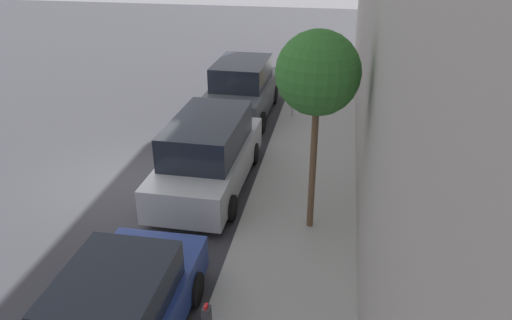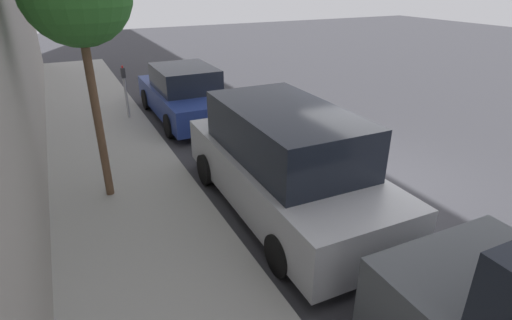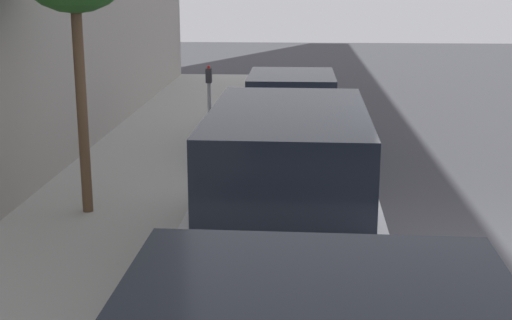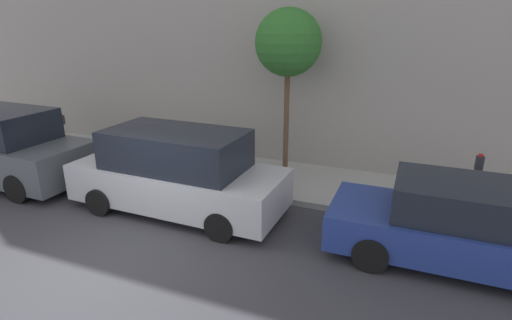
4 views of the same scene
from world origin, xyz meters
The scene contains 5 objects.
ground_plane centered at (0.00, 0.00, 0.00)m, with size 60.00×60.00×0.00m, color #38383D.
sidewalk centered at (4.82, 0.00, 0.07)m, with size 2.63×32.00×0.15m.
parked_sedan_nearest centered at (2.34, -5.68, 0.73)m, with size 1.92×4.51×1.54m.
parked_minivan_second centered at (2.32, 0.10, 0.92)m, with size 2.02×4.93×1.90m.
parking_meter_near centered at (3.95, -6.06, 1.05)m, with size 0.11×0.15×1.47m.
Camera 2 is at (5.53, 5.51, 3.83)m, focal length 28.00 mm.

